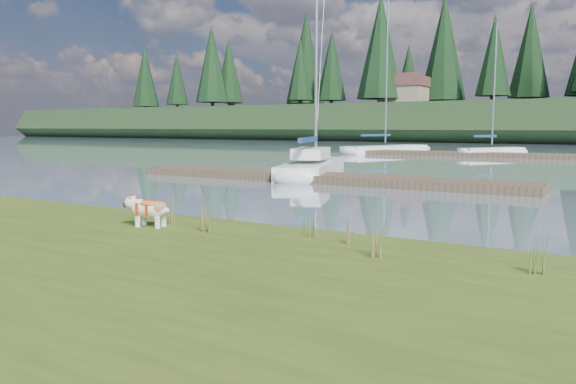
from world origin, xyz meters
The scene contains 21 objects.
ground centered at (0.00, 30.00, 0.00)m, with size 200.00×200.00×0.00m, color #7D95A5.
bank centered at (0.00, -6.00, 0.17)m, with size 60.00×9.00×0.35m, color #405419.
ridge centered at (0.00, 73.00, 2.50)m, with size 200.00×20.00×5.00m, color black.
bulldog centered at (-1.15, -2.80, 0.68)m, with size 0.89×0.46×0.53m.
sailboat_main centered at (-5.88, 12.30, 0.42)m, with size 4.52×9.05×12.88m.
dock_near centered at (-4.00, 9.00, 0.15)m, with size 16.00×2.00×0.30m, color #4C3D2C.
dock_far centered at (2.00, 30.00, 0.15)m, with size 26.00×2.20×0.30m, color #4C3D2C.
sailboat_bg_1 centered at (-9.89, 32.91, 0.32)m, with size 5.09×9.17×13.53m.
sailboat_bg_2 centered at (-1.81, 32.41, 0.33)m, with size 4.29×5.78×9.37m.
weed_0 centered at (0.02, -2.66, 0.64)m, with size 0.17×0.14×0.69m.
weed_1 centered at (1.71, -2.15, 0.56)m, with size 0.17×0.14×0.50m.
weed_2 centered at (3.18, -2.89, 0.62)m, with size 0.17×0.14×0.65m.
weed_3 centered at (-1.07, -2.38, 0.60)m, with size 0.17×0.14×0.59m.
weed_4 centered at (2.52, -2.38, 0.57)m, with size 0.17×0.14×0.52m.
weed_5 centered at (5.14, -2.76, 0.60)m, with size 0.17×0.14×0.60m.
mud_lip centered at (0.00, -1.60, 0.07)m, with size 60.00×0.50×0.14m, color #33281C.
conifer_0 centered at (-55.00, 67.00, 12.64)m, with size 5.72×5.72×14.15m.
conifer_1 centered at (-40.00, 71.00, 11.28)m, with size 4.40×4.40×11.30m.
conifer_2 centered at (-25.00, 68.00, 13.54)m, with size 6.60×6.60×16.05m.
conifer_3 centered at (-10.00, 72.00, 11.74)m, with size 4.84×4.84×12.25m.
house_0 centered at (-22.00, 70.00, 7.31)m, with size 6.30×5.30×4.65m.
Camera 1 is at (5.94, -9.92, 2.11)m, focal length 35.00 mm.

